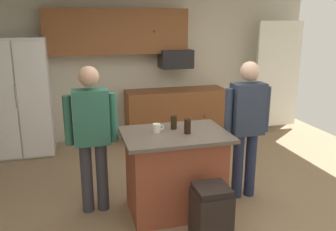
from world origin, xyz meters
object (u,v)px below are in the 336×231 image
kitchen_island (175,172)px  mug_ceramic_white (157,128)px  refrigerator (20,97)px  person_guest_left (92,131)px  microwave_over_range (176,59)px  person_host_foreground (247,121)px  trash_bin (211,216)px  glass_stout_tall (187,126)px  glass_pilsner (174,122)px

kitchen_island → mug_ceramic_white: (-0.19, 0.07, 0.51)m
refrigerator → person_guest_left: 2.37m
refrigerator → kitchen_island: (1.86, -2.41, -0.46)m
microwave_over_range → person_guest_left: bearing=-125.3°
microwave_over_range → person_host_foreground: 2.46m
trash_bin → mug_ceramic_white: bearing=114.6°
kitchen_island → person_host_foreground: size_ratio=0.69×
person_guest_left → glass_stout_tall: (0.99, -0.30, 0.06)m
refrigerator → glass_stout_tall: (1.98, -2.46, 0.08)m
kitchen_island → glass_stout_tall: glass_stout_tall is taller
refrigerator → glass_pilsner: size_ratio=12.28×
refrigerator → trash_bin: bearing=-56.9°
kitchen_island → glass_stout_tall: (0.12, -0.05, 0.54)m
glass_stout_tall → mug_ceramic_white: 0.33m
person_guest_left → person_host_foreground: (1.78, -0.13, 0.01)m
refrigerator → glass_pilsner: 2.94m
refrigerator → trash_bin: refrigerator is taller
person_host_foreground → glass_pilsner: (-0.89, 0.03, 0.05)m
glass_stout_tall → glass_pilsner: glass_stout_tall is taller
person_host_foreground → trash_bin: 1.29m
microwave_over_range → kitchen_island: (-0.74, -2.52, -0.98)m
microwave_over_range → mug_ceramic_white: 2.67m
person_guest_left → trash_bin: (1.03, -0.94, -0.65)m
microwave_over_range → person_guest_left: person_guest_left is taller
refrigerator → glass_stout_tall: bearing=-51.2°
kitchen_island → trash_bin: kitchen_island is taller
refrigerator → person_host_foreground: 3.60m
person_host_foreground → person_guest_left: bearing=-11.5°
kitchen_island → mug_ceramic_white: 0.55m
refrigerator → microwave_over_range: refrigerator is taller
mug_ceramic_white → trash_bin: 1.08m
microwave_over_range → trash_bin: (-0.58, -3.22, -1.15)m
glass_stout_tall → glass_pilsner: 0.22m
person_host_foreground → microwave_over_range: bearing=-93.1°
person_guest_left → person_host_foreground: size_ratio=0.99×
glass_stout_tall → trash_bin: size_ratio=0.26×
person_guest_left → person_host_foreground: person_host_foreground is taller
mug_ceramic_white → kitchen_island: bearing=-19.5°
mug_ceramic_white → trash_bin: (0.35, -0.76, -0.68)m
mug_ceramic_white → trash_bin: mug_ceramic_white is taller
glass_pilsner → person_guest_left: bearing=173.3°
refrigerator → mug_ceramic_white: size_ratio=14.87×
mug_ceramic_white → glass_stout_tall: bearing=-21.3°
microwave_over_range → kitchen_island: 2.81m
kitchen_island → microwave_over_range: bearing=73.6°
trash_bin → refrigerator: bearing=123.1°
person_guest_left → person_host_foreground: bearing=11.6°
glass_pilsner → trash_bin: glass_pilsner is taller
kitchen_island → glass_stout_tall: 0.56m
microwave_over_range → trash_bin: size_ratio=0.92×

